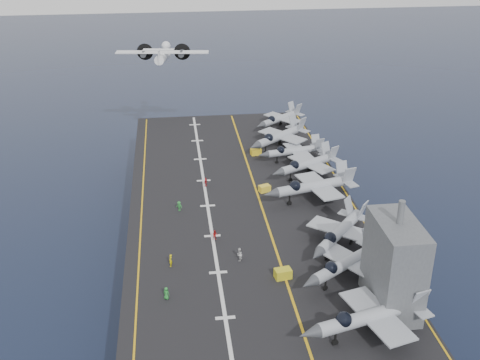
{
  "coord_description": "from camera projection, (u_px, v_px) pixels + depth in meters",
  "views": [
    {
      "loc": [
        -11.47,
        -89.7,
        57.68
      ],
      "look_at": [
        0.0,
        4.0,
        13.0
      ],
      "focal_mm": 45.0,
      "sensor_mm": 36.0,
      "label": 1
    }
  ],
  "objects": [
    {
      "name": "deck_edge_stbd",
      "position": [
        349.0,
        198.0,
        103.98
      ],
      "size": [
        0.25,
        90.0,
        0.02
      ],
      "primitive_type": "cube",
      "color": "gold",
      "rests_on": "flight_deck"
    },
    {
      "name": "crew_0",
      "position": [
        166.0,
        293.0,
        77.56
      ],
      "size": [
        1.25,
        1.15,
        1.74
      ],
      "primitive_type": "imported",
      "color": "#268C33",
      "rests_on": "flight_deck"
    },
    {
      "name": "landing_centerline",
      "position": [
        208.0,
        206.0,
        101.29
      ],
      "size": [
        0.5,
        90.0,
        0.02
      ],
      "primitive_type": "cube",
      "color": "silver",
      "rests_on": "flight_deck"
    },
    {
      "name": "crew_4",
      "position": [
        206.0,
        182.0,
        107.73
      ],
      "size": [
        1.16,
        1.23,
        1.71
      ],
      "primitive_type": "imported",
      "color": "#B21A1F",
      "rests_on": "flight_deck"
    },
    {
      "name": "fighter_jet_2",
      "position": [
        340.0,
        231.0,
        88.47
      ],
      "size": [
        17.78,
        18.41,
        5.35
      ],
      "primitive_type": null,
      "color": "gray",
      "rests_on": "flight_deck"
    },
    {
      "name": "fighter_jet_8",
      "position": [
        281.0,
        118.0,
        134.56
      ],
      "size": [
        16.14,
        15.38,
        4.68
      ],
      "primitive_type": null,
      "color": "#8E969E",
      "rests_on": "flight_deck"
    },
    {
      "name": "fighter_jet_5",
      "position": [
        308.0,
        163.0,
        111.16
      ],
      "size": [
        17.55,
        15.52,
        5.1
      ],
      "primitive_type": null,
      "color": "#91989E",
      "rests_on": "flight_deck"
    },
    {
      "name": "fighter_jet_1",
      "position": [
        348.0,
        262.0,
        81.05
      ],
      "size": [
        18.33,
        16.9,
        5.3
      ],
      "primitive_type": null,
      "color": "#97A1A8",
      "rests_on": "flight_deck"
    },
    {
      "name": "crew_1",
      "position": [
        171.0,
        260.0,
        84.4
      ],
      "size": [
        0.87,
        1.21,
        1.88
      ],
      "primitive_type": "imported",
      "color": "#DFCA05",
      "rests_on": "flight_deck"
    },
    {
      "name": "fighter_jet_4",
      "position": [
        314.0,
        185.0,
        101.95
      ],
      "size": [
        18.75,
        14.82,
        5.73
      ],
      "primitive_type": null,
      "color": "gray",
      "rests_on": "flight_deck"
    },
    {
      "name": "fighter_jet_0",
      "position": [
        370.0,
        315.0,
        70.35
      ],
      "size": [
        18.74,
        14.92,
        5.7
      ],
      "primitive_type": null,
      "color": "#9EA7AE",
      "rests_on": "flight_deck"
    },
    {
      "name": "crew_7",
      "position": [
        239.0,
        254.0,
        85.73
      ],
      "size": [
        1.31,
        1.43,
        1.99
      ],
      "primitive_type": "imported",
      "color": "silver",
      "rests_on": "flight_deck"
    },
    {
      "name": "fighter_jet_7",
      "position": [
        280.0,
        135.0,
        123.5
      ],
      "size": [
        18.8,
        18.05,
        5.46
      ],
      "primitive_type": null,
      "color": "#929BA2",
      "rests_on": "flight_deck"
    },
    {
      "name": "transport_plane",
      "position": [
        163.0,
        57.0,
        140.42
      ],
      "size": [
        23.12,
        17.11,
        5.09
      ],
      "primitive_type": null,
      "color": "silver"
    },
    {
      "name": "fighter_jet_6",
      "position": [
        295.0,
        150.0,
        117.44
      ],
      "size": [
        14.7,
        11.17,
        4.61
      ],
      "primitive_type": null,
      "color": "gray",
      "rests_on": "flight_deck"
    },
    {
      "name": "foul_line",
      "position": [
        260.0,
        203.0,
        102.28
      ],
      "size": [
        0.35,
        90.0,
        0.02
      ],
      "primitive_type": "cube",
      "color": "gold",
      "rests_on": "flight_deck"
    },
    {
      "name": "island_superstructure",
      "position": [
        395.0,
        255.0,
        73.48
      ],
      "size": [
        5.0,
        10.0,
        15.0
      ],
      "primitive_type": null,
      "color": "#56595E",
      "rests_on": "flight_deck"
    },
    {
      "name": "tow_cart_a",
      "position": [
        283.0,
        274.0,
        81.94
      ],
      "size": [
        2.47,
        1.82,
        1.35
      ],
      "primitive_type": null,
      "color": "gold",
      "rests_on": "flight_deck"
    },
    {
      "name": "crew_3",
      "position": [
        179.0,
        206.0,
        99.4
      ],
      "size": [
        1.22,
        1.11,
        1.69
      ],
      "primitive_type": "imported",
      "color": "#268C33",
      "rests_on": "flight_deck"
    },
    {
      "name": "hull",
      "position": [
        243.0,
        231.0,
        104.27
      ],
      "size": [
        36.0,
        90.0,
        10.0
      ],
      "primitive_type": "cube",
      "color": "#56595E",
      "rests_on": "ground"
    },
    {
      "name": "ground",
      "position": [
        243.0,
        256.0,
        106.41
      ],
      "size": [
        500.0,
        500.0,
        0.0
      ],
      "primitive_type": "plane",
      "color": "#142135",
      "rests_on": "ground"
    },
    {
      "name": "flight_deck",
      "position": [
        243.0,
        205.0,
        102.04
      ],
      "size": [
        38.0,
        92.0,
        0.4
      ],
      "primitive_type": "cube",
      "color": "black",
      "rests_on": "hull"
    },
    {
      "name": "deck_edge_port",
      "position": [
        142.0,
        209.0,
        100.08
      ],
      "size": [
        0.25,
        90.0,
        0.02
      ],
      "primitive_type": "cube",
      "color": "gold",
      "rests_on": "flight_deck"
    },
    {
      "name": "tow_cart_c",
      "position": [
        256.0,
        152.0,
        121.11
      ],
      "size": [
        2.26,
        1.67,
        1.23
      ],
      "primitive_type": null,
      "color": "yellow",
      "rests_on": "flight_deck"
    },
    {
      "name": "tow_cart_b",
      "position": [
        265.0,
        188.0,
        105.98
      ],
      "size": [
        2.28,
        1.87,
        1.18
      ],
      "primitive_type": null,
      "color": "yellow",
      "rests_on": "flight_deck"
    },
    {
      "name": "crew_2",
      "position": [
        215.0,
        235.0,
        90.97
      ],
      "size": [
        0.99,
        0.67,
        1.63
      ],
      "primitive_type": "imported",
      "color": "#B21919",
      "rests_on": "flight_deck"
    }
  ]
}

